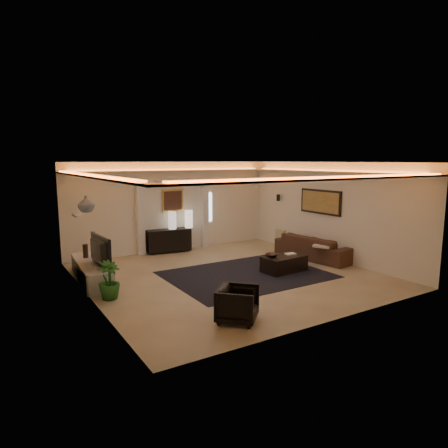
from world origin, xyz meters
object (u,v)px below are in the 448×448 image
console (169,240)px  armchair (238,304)px  sofa (315,247)px  coffee_table (284,264)px

console → armchair: (-1.22, -5.85, -0.07)m
console → sofa: size_ratio=0.58×
sofa → coffee_table: bearing=101.8°
console → sofa: console is taller
console → coffee_table: size_ratio=1.21×
console → coffee_table: 4.09m
console → armchair: size_ratio=1.95×
sofa → console: bearing=39.7°
armchair → console: bearing=33.8°
console → armchair: bearing=-95.7°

